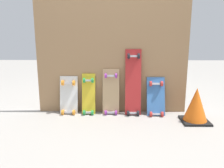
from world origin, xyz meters
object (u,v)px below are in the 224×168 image
at_px(skateboard_natural, 111,94).
at_px(skateboard_white, 69,97).
at_px(traffic_cone, 196,105).
at_px(skateboard_yellow, 89,96).
at_px(skateboard_red, 133,85).
at_px(skateboard_blue, 156,99).

bearing_deg(skateboard_natural, skateboard_white, -179.54).
distance_m(skateboard_white, skateboard_natural, 0.57).
distance_m(skateboard_natural, traffic_cone, 1.08).
bearing_deg(traffic_cone, skateboard_natural, 163.95).
bearing_deg(traffic_cone, skateboard_yellow, 167.67).
bearing_deg(skateboard_red, traffic_cone, -20.86).
xyz_separation_m(skateboard_yellow, skateboard_natural, (0.30, 0.01, 0.03)).
relative_size(skateboard_yellow, traffic_cone, 1.41).
distance_m(skateboard_white, skateboard_yellow, 0.27).
distance_m(skateboard_blue, traffic_cone, 0.51).
height_order(skateboard_white, traffic_cone, skateboard_white).
distance_m(skateboard_yellow, skateboard_blue, 0.89).
xyz_separation_m(skateboard_white, traffic_cone, (1.60, -0.29, -0.01)).
relative_size(skateboard_yellow, skateboard_natural, 0.90).
relative_size(skateboard_natural, skateboard_red, 0.72).
distance_m(skateboard_red, traffic_cone, 0.81).
bearing_deg(skateboard_blue, skateboard_white, 178.44).
relative_size(skateboard_white, skateboard_yellow, 0.94).
relative_size(skateboard_natural, traffic_cone, 1.56).
bearing_deg(skateboard_red, skateboard_blue, -3.96).
height_order(skateboard_natural, skateboard_blue, skateboard_natural).
bearing_deg(skateboard_natural, skateboard_red, -2.95).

